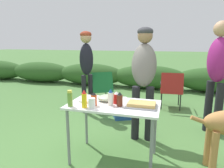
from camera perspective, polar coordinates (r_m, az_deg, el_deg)
ground_plane at (r=2.76m, az=0.49°, el=-20.51°), size 60.00×60.00×0.00m
shrub_hedge at (r=6.51m, az=10.40°, el=1.99°), size 14.40×0.90×0.74m
folding_table at (r=2.46m, az=0.52°, el=-7.40°), size 1.10×0.64×0.74m
food_tray at (r=2.34m, az=8.45°, el=-5.93°), size 0.36×0.23×0.06m
plate_stack at (r=2.56m, az=-7.13°, el=-4.55°), size 0.22×0.22×0.03m
mixing_bowl at (r=2.56m, az=-1.57°, el=-3.97°), size 0.23×0.23×0.08m
paper_cup_stack at (r=2.27m, az=-5.78°, el=-5.50°), size 0.08×0.08×0.12m
relish_jar at (r=2.38m, az=-11.93°, el=-4.08°), size 0.06×0.06×0.19m
hot_sauce_bottle at (r=2.37m, az=-5.22°, el=-4.32°), size 0.07×0.07×0.16m
bbq_sauce_bottle at (r=2.33m, az=2.21°, el=-4.43°), size 0.07×0.07×0.17m
mayo_bottle at (r=2.36m, az=-0.39°, el=-3.91°), size 0.06×0.06×0.20m
mustard_bottle at (r=2.30m, az=-7.94°, el=-4.30°), size 0.06×0.06×0.21m
ketchup_bottle at (r=2.43m, az=1.29°, el=-3.96°), size 0.07×0.07×0.15m
standing_person_with_beanie at (r=3.05m, az=9.09°, el=4.08°), size 0.42×0.54×1.70m
standing_person_in_navy_coat at (r=3.50m, az=27.94°, el=4.06°), size 0.44×0.47×1.79m
standing_person_in_red_jacket at (r=4.16m, az=-7.30°, el=6.54°), size 0.35×0.37×1.69m
camp_chair_green_behind_table at (r=4.59m, az=16.59°, el=-1.23°), size 0.50×0.61×0.83m
camp_chair_near_hedge at (r=4.53m, az=-3.21°, el=-0.93°), size 0.71×0.75×0.83m
cooler_box at (r=4.05m, az=2.59°, el=-6.91°), size 0.50×0.57×0.34m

